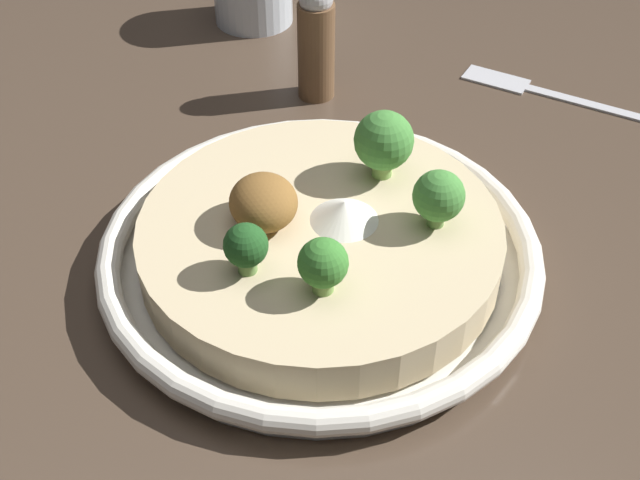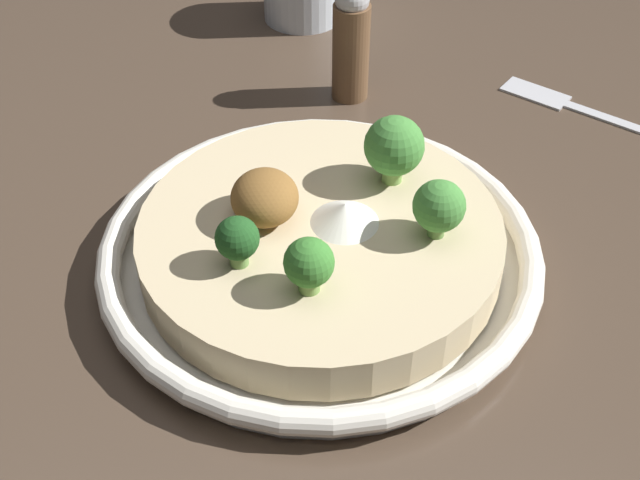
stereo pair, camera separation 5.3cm
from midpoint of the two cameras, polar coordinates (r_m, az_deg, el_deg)
ground_plane at (r=0.54m, az=2.78°, el=-1.97°), size 6.00×6.00×0.00m
risotto_bowl at (r=0.53m, az=2.84°, el=-0.60°), size 0.30×0.30×0.04m
cheese_sprinkle at (r=0.52m, az=4.72°, el=1.77°), size 0.05×0.05×0.02m
crispy_onion_garnish at (r=0.51m, az=-1.02°, el=2.92°), size 0.05×0.04×0.03m
broccoli_front_left at (r=0.51m, az=11.45°, el=2.19°), size 0.03×0.03×0.04m
broccoli_left at (r=0.46m, az=2.49°, el=-1.87°), size 0.03×0.03×0.04m
broccoli_front at (r=0.54m, az=8.10°, el=6.45°), size 0.04×0.04×0.05m
broccoli_back at (r=0.48m, az=-2.77°, el=-0.12°), size 0.03×0.03×0.03m
fork_utensil at (r=0.74m, az=20.27°, el=8.64°), size 0.14×0.16×0.00m
pepper_shaker at (r=0.69m, az=4.48°, el=13.84°), size 0.03×0.03×0.10m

